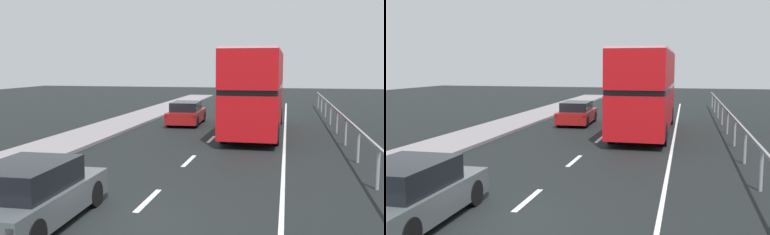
% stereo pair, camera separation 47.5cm
% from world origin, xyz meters
% --- Properties ---
extents(ground_plane, '(74.87, 120.00, 0.10)m').
position_xyz_m(ground_plane, '(0.00, 0.00, -0.05)').
color(ground_plane, black).
extents(lane_paint_markings, '(3.51, 46.00, 0.01)m').
position_xyz_m(lane_paint_markings, '(2.14, 8.90, 0.00)').
color(lane_paint_markings, silver).
rests_on(lane_paint_markings, ground).
extents(bridge_side_railing, '(0.10, 42.00, 1.21)m').
position_xyz_m(bridge_side_railing, '(5.94, 9.00, 0.97)').
color(bridge_side_railing, gray).
rests_on(bridge_side_railing, ground).
extents(double_decker_bus_red, '(2.62, 10.26, 4.23)m').
position_xyz_m(double_decker_bus_red, '(1.88, 13.69, 2.27)').
color(double_decker_bus_red, red).
rests_on(double_decker_bus_red, ground).
extents(hatchback_car_near, '(1.94, 4.18, 1.39)m').
position_xyz_m(hatchback_car_near, '(-1.94, -0.73, 0.67)').
color(hatchback_car_near, '#4D5356').
rests_on(hatchback_car_near, ground).
extents(sedan_car_ahead, '(1.92, 4.12, 1.34)m').
position_xyz_m(sedan_car_ahead, '(-2.33, 16.11, 0.65)').
color(sedan_car_ahead, maroon).
rests_on(sedan_car_ahead, ground).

